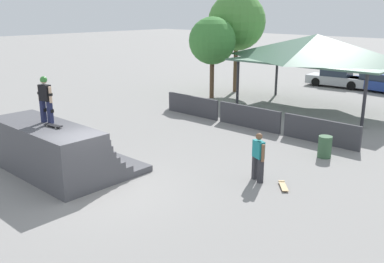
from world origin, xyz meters
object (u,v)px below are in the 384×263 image
(skateboard_on_ground, at_px, (283,186))
(tree_far_back, at_px, (237,22))
(parked_car_silver, at_px, (337,78))
(skater_on_deck, at_px, (45,96))
(skateboard_on_deck, at_px, (54,125))
(parked_car_blue, at_px, (378,83))
(tree_beside_pavilion, at_px, (212,41))
(trash_bin, at_px, (325,147))
(bystander_walking, at_px, (258,155))

(skateboard_on_ground, relative_size, tree_far_back, 0.11)
(tree_far_back, bearing_deg, parked_car_silver, 57.45)
(skater_on_deck, bearing_deg, skateboard_on_deck, -24.70)
(parked_car_silver, xyz_separation_m, parked_car_blue, (2.94, 0.16, 0.00))
(tree_beside_pavilion, xyz_separation_m, parked_car_blue, (7.08, 9.60, -3.01))
(skateboard_on_ground, distance_m, tree_beside_pavilion, 14.95)
(skater_on_deck, relative_size, parked_car_blue, 0.35)
(skateboard_on_ground, height_order, trash_bin, trash_bin)
(bystander_walking, bearing_deg, trash_bin, -74.30)
(bystander_walking, relative_size, parked_car_silver, 0.38)
(bystander_walking, xyz_separation_m, parked_car_blue, (-2.98, 19.18, -0.32))
(skateboard_on_deck, bearing_deg, skateboard_on_ground, 29.27)
(skateboard_on_ground, xyz_separation_m, tree_far_back, (-11.16, 12.18, 4.65))
(tree_far_back, distance_m, trash_bin, 14.43)
(bystander_walking, height_order, tree_beside_pavilion, tree_beside_pavilion)
(tree_far_back, relative_size, parked_car_silver, 1.50)
(skater_on_deck, distance_m, skateboard_on_ground, 8.47)
(skater_on_deck, height_order, parked_car_blue, skater_on_deck)
(skater_on_deck, bearing_deg, tree_far_back, 93.11)
(skater_on_deck, xyz_separation_m, parked_car_blue, (2.87, 23.39, -2.10))
(skateboard_on_ground, bearing_deg, trash_bin, -35.07)
(bystander_walking, height_order, parked_car_silver, bystander_walking)
(bystander_walking, bearing_deg, tree_beside_pavilion, -19.05)
(skater_on_deck, distance_m, parked_car_blue, 23.66)
(skateboard_on_deck, relative_size, parked_car_blue, 0.17)
(tree_far_back, bearing_deg, tree_beside_pavilion, -86.51)
(trash_bin, bearing_deg, skateboard_on_deck, -125.45)
(trash_bin, bearing_deg, tree_beside_pavilion, 151.14)
(bystander_walking, xyz_separation_m, parked_car_silver, (-5.92, 19.02, -0.32))
(parked_car_silver, height_order, parked_car_blue, same)
(skater_on_deck, xyz_separation_m, bystander_walking, (5.85, 4.22, -1.79))
(skateboard_on_deck, height_order, tree_far_back, tree_far_back)
(bystander_walking, distance_m, tree_beside_pavilion, 14.15)
(skateboard_on_deck, height_order, trash_bin, skateboard_on_deck)
(skater_on_deck, relative_size, parked_car_silver, 0.36)
(bystander_walking, xyz_separation_m, trash_bin, (0.58, 3.72, -0.50))
(bystander_walking, xyz_separation_m, tree_far_back, (-10.22, 12.27, 3.79))
(bystander_walking, distance_m, skateboard_on_ground, 1.28)
(skater_on_deck, xyz_separation_m, skateboard_on_ground, (6.79, 4.31, -2.65))
(skateboard_on_ground, distance_m, parked_car_blue, 19.49)
(parked_car_blue, bearing_deg, parked_car_silver, -170.70)
(tree_beside_pavilion, distance_m, tree_far_back, 2.92)
(tree_beside_pavilion, bearing_deg, skater_on_deck, -73.03)
(skateboard_on_ground, height_order, parked_car_blue, parked_car_blue)
(skater_on_deck, xyz_separation_m, trash_bin, (6.43, 7.93, -2.28))
(trash_bin, bearing_deg, tree_far_back, 141.61)
(trash_bin, height_order, parked_car_blue, parked_car_blue)
(parked_car_silver, bearing_deg, bystander_walking, -77.53)
(skateboard_on_deck, bearing_deg, parked_car_silver, 84.94)
(skateboard_on_deck, xyz_separation_m, tree_beside_pavilion, (-4.88, 13.95, 1.77))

